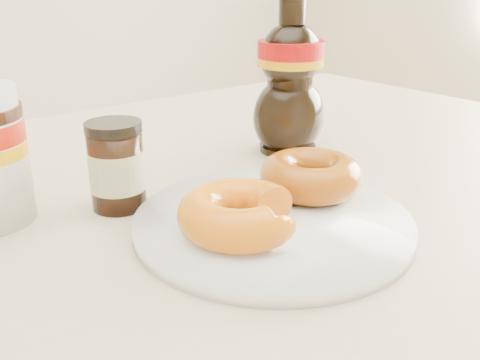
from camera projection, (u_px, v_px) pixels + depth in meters
dining_table at (183, 269)px, 0.60m from camera, size 1.40×0.90×0.75m
plate at (272, 222)px, 0.51m from camera, size 0.27×0.27×0.01m
donut_bitten at (239, 213)px, 0.47m from camera, size 0.13×0.13×0.04m
donut_whole at (311, 175)px, 0.56m from camera, size 0.14×0.14×0.04m
syrup_bottle at (290, 78)px, 0.70m from camera, size 0.11×0.09×0.20m
dark_jar at (117, 166)px, 0.55m from camera, size 0.06×0.06×0.09m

